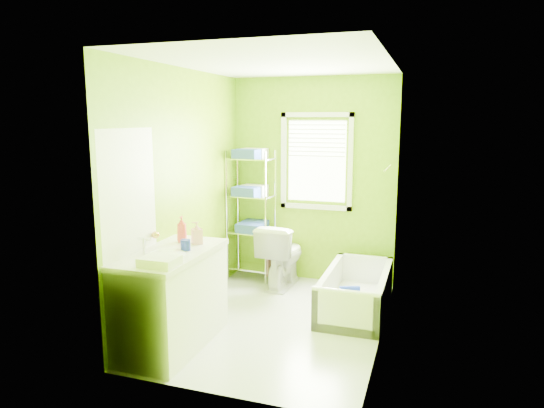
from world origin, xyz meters
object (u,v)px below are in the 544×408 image
(bathtub, at_px, (356,297))
(wire_shelf_unit, at_px, (252,200))
(vanity, at_px, (172,296))
(toilet, at_px, (282,255))

(bathtub, height_order, wire_shelf_unit, wire_shelf_unit)
(vanity, distance_m, wire_shelf_unit, 2.11)
(wire_shelf_unit, bearing_deg, toilet, -18.14)
(wire_shelf_unit, bearing_deg, bathtub, -24.21)
(toilet, bearing_deg, wire_shelf_unit, -15.16)
(vanity, xyz_separation_m, wire_shelf_unit, (0.02, 2.03, 0.57))
(vanity, bearing_deg, wire_shelf_unit, 89.48)
(bathtub, distance_m, vanity, 2.04)
(toilet, distance_m, wire_shelf_unit, 0.79)
(toilet, xyz_separation_m, wire_shelf_unit, (-0.45, 0.15, 0.64))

